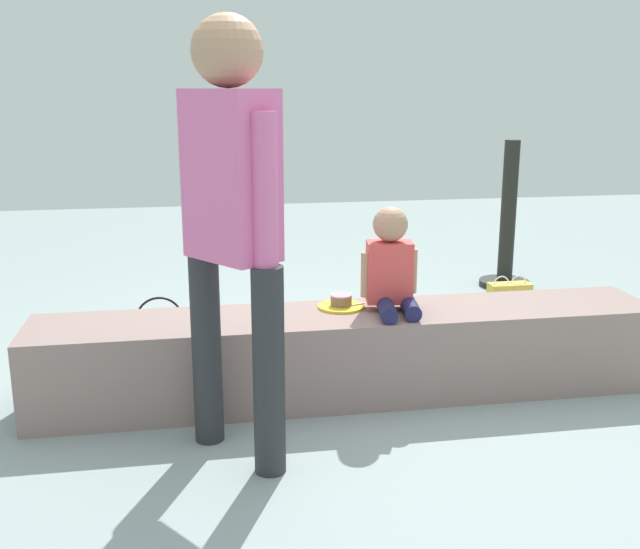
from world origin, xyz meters
The scene contains 12 objects.
ground_plane centered at (0.00, 0.00, 0.00)m, with size 12.00×12.00×0.00m, color #8E9C9D.
concrete_ledge centered at (0.00, 0.00, 0.20)m, with size 2.90×0.46×0.40m, color gray.
child_seated centered at (0.19, 0.01, 0.62)m, with size 0.28×0.33×0.48m.
adult_standing centered at (-0.56, -0.51, 1.00)m, with size 0.36×0.42×1.66m.
cake_plate centered at (-0.03, 0.09, 0.42)m, with size 0.22×0.22×0.07m.
gift_bag centered at (1.13, 0.77, 0.15)m, with size 0.25×0.11×0.34m.
railing_post centered at (1.54, 1.76, 0.39)m, with size 0.36×0.36×1.06m.
water_bottle_near_gift centered at (1.14, 1.02, 0.10)m, with size 0.06×0.06×0.23m.
water_bottle_far_side centered at (-0.50, 0.86, 0.08)m, with size 0.07×0.07×0.18m.
party_cup_red centered at (0.87, 0.70, 0.05)m, with size 0.07×0.07×0.11m, color red.
cake_box_white centered at (0.07, 0.85, 0.07)m, with size 0.29×0.33×0.15m, color white.
handbag_black_leather centered at (-0.90, 0.63, 0.12)m, with size 0.34×0.14×0.35m.
Camera 1 is at (-0.70, -3.20, 1.41)m, focal length 41.62 mm.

